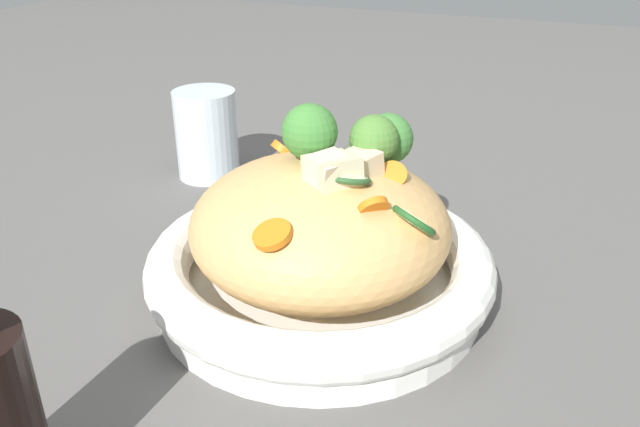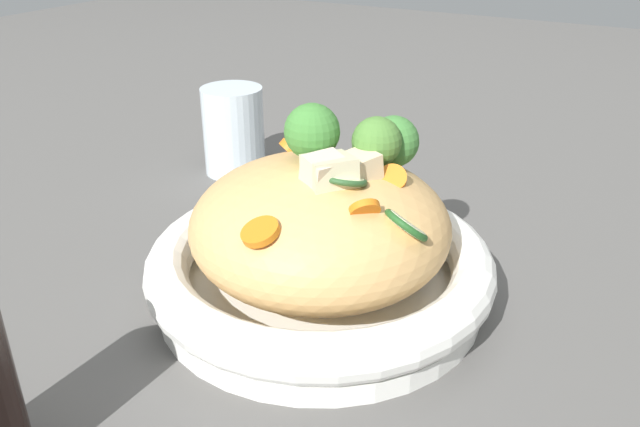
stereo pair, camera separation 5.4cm
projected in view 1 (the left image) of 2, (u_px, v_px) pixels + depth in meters
name	position (u px, v px, depth m)	size (l,w,h in m)	color
ground_plane	(320.00, 297.00, 0.58)	(3.00, 3.00, 0.00)	#585653
serving_bowl	(320.00, 269.00, 0.56)	(0.30, 0.30, 0.05)	white
noodle_heap	(320.00, 225.00, 0.54)	(0.22, 0.22, 0.11)	tan
broccoli_florets	(353.00, 138.00, 0.54)	(0.11, 0.11, 0.07)	#9FC46E
carrot_coins	(322.00, 186.00, 0.51)	(0.17, 0.14, 0.03)	orange
zucchini_slices	(358.00, 174.00, 0.53)	(0.14, 0.15, 0.05)	beige
chicken_chunks	(338.00, 170.00, 0.50)	(0.07, 0.06, 0.03)	beige
drinking_glass	(207.00, 134.00, 0.80)	(0.08, 0.08, 0.11)	silver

